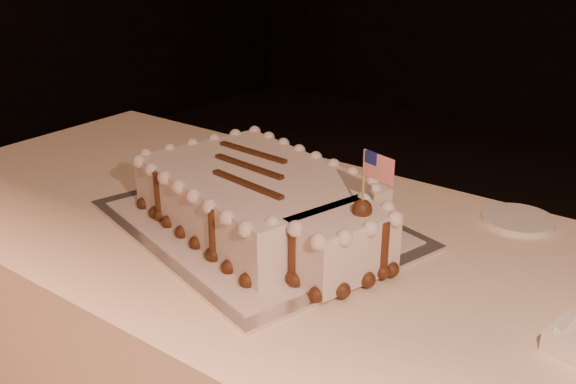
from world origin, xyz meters
The scene contains 4 objects.
cake_board centered at (-0.35, 0.59, 0.75)m, with size 0.59×0.45×0.01m, color silver.
doily centered at (-0.35, 0.59, 0.76)m, with size 0.53×0.40×0.00m, color silver.
sheet_cake centered at (-0.32, 0.58, 0.81)m, with size 0.59×0.43×0.22m.
side_plate centered at (0.06, 0.92, 0.76)m, with size 0.14×0.14×0.01m, color white.
Camera 1 is at (0.39, -0.29, 1.31)m, focal length 40.00 mm.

